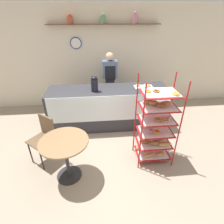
{
  "coord_description": "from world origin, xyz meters",
  "views": [
    {
      "loc": [
        -0.29,
        -2.44,
        2.42
      ],
      "look_at": [
        0.0,
        0.45,
        0.8
      ],
      "focal_mm": 28.0,
      "sensor_mm": 36.0,
      "label": 1
    }
  ],
  "objects_px": {
    "cafe_chair": "(44,135)",
    "donut_tray_counter": "(144,86)",
    "coffee_carafe": "(94,84)",
    "pastry_rack": "(156,127)",
    "cafe_table": "(65,150)",
    "person_worker": "(110,82)"
  },
  "relations": [
    {
      "from": "person_worker",
      "to": "donut_tray_counter",
      "type": "xyz_separation_m",
      "value": [
        0.75,
        -0.58,
        0.07
      ]
    },
    {
      "from": "cafe_table",
      "to": "cafe_chair",
      "type": "bearing_deg",
      "value": 132.91
    },
    {
      "from": "person_worker",
      "to": "cafe_chair",
      "type": "distance_m",
      "value": 2.2
    },
    {
      "from": "cafe_chair",
      "to": "donut_tray_counter",
      "type": "height_order",
      "value": "donut_tray_counter"
    },
    {
      "from": "person_worker",
      "to": "coffee_carafe",
      "type": "bearing_deg",
      "value": -118.81
    },
    {
      "from": "pastry_rack",
      "to": "coffee_carafe",
      "type": "xyz_separation_m",
      "value": [
        -1.04,
        1.18,
        0.39
      ]
    },
    {
      "from": "cafe_chair",
      "to": "coffee_carafe",
      "type": "bearing_deg",
      "value": 86.51
    },
    {
      "from": "pastry_rack",
      "to": "donut_tray_counter",
      "type": "xyz_separation_m",
      "value": [
        0.12,
        1.32,
        0.24
      ]
    },
    {
      "from": "pastry_rack",
      "to": "donut_tray_counter",
      "type": "relative_size",
      "value": 3.82
    },
    {
      "from": "pastry_rack",
      "to": "cafe_table",
      "type": "relative_size",
      "value": 2.13
    },
    {
      "from": "person_worker",
      "to": "pastry_rack",
      "type": "bearing_deg",
      "value": -71.53
    },
    {
      "from": "cafe_table",
      "to": "donut_tray_counter",
      "type": "bearing_deg",
      "value": 44.22
    },
    {
      "from": "pastry_rack",
      "to": "cafe_table",
      "type": "distance_m",
      "value": 1.57
    },
    {
      "from": "donut_tray_counter",
      "to": "cafe_chair",
      "type": "bearing_deg",
      "value": -151.26
    },
    {
      "from": "coffee_carafe",
      "to": "donut_tray_counter",
      "type": "relative_size",
      "value": 0.8
    },
    {
      "from": "pastry_rack",
      "to": "coffee_carafe",
      "type": "height_order",
      "value": "pastry_rack"
    },
    {
      "from": "cafe_chair",
      "to": "donut_tray_counter",
      "type": "distance_m",
      "value": 2.41
    },
    {
      "from": "pastry_rack",
      "to": "coffee_carafe",
      "type": "distance_m",
      "value": 1.62
    },
    {
      "from": "pastry_rack",
      "to": "person_worker",
      "type": "relative_size",
      "value": 0.99
    },
    {
      "from": "coffee_carafe",
      "to": "pastry_rack",
      "type": "bearing_deg",
      "value": -48.69
    },
    {
      "from": "cafe_table",
      "to": "coffee_carafe",
      "type": "bearing_deg",
      "value": 71.19
    },
    {
      "from": "pastry_rack",
      "to": "cafe_chair",
      "type": "height_order",
      "value": "pastry_rack"
    }
  ]
}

